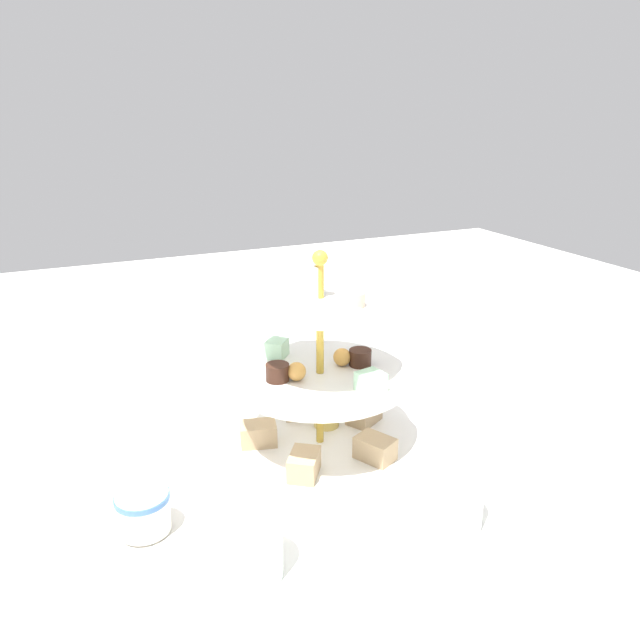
{
  "coord_description": "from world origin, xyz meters",
  "views": [
    {
      "loc": [
        -0.66,
        0.3,
        0.44
      ],
      "look_at": [
        0.0,
        0.0,
        0.18
      ],
      "focal_mm": 34.11,
      "sensor_mm": 36.0,
      "label": 1
    }
  ],
  "objects_px": {
    "water_glass_short_left": "(250,542)",
    "butter_knife_right": "(106,441)",
    "teacup_with_saucer": "(144,515)",
    "butter_knife_left": "(472,392)",
    "water_glass_tall_right": "(260,345)",
    "tiered_serving_stand": "(320,393)",
    "water_glass_mid_back": "(456,493)"
  },
  "relations": [
    {
      "from": "water_glass_tall_right",
      "to": "butter_knife_left",
      "type": "bearing_deg",
      "value": -123.78
    },
    {
      "from": "butter_knife_right",
      "to": "water_glass_mid_back",
      "type": "height_order",
      "value": "water_glass_mid_back"
    },
    {
      "from": "water_glass_tall_right",
      "to": "butter_knife_left",
      "type": "xyz_separation_m",
      "value": [
        -0.2,
        -0.29,
        -0.06
      ]
    },
    {
      "from": "tiered_serving_stand",
      "to": "water_glass_mid_back",
      "type": "xyz_separation_m",
      "value": [
        -0.21,
        -0.07,
        -0.04
      ]
    },
    {
      "from": "teacup_with_saucer",
      "to": "butter_knife_left",
      "type": "distance_m",
      "value": 0.56
    },
    {
      "from": "water_glass_short_left",
      "to": "water_glass_mid_back",
      "type": "relative_size",
      "value": 0.85
    },
    {
      "from": "water_glass_tall_right",
      "to": "teacup_with_saucer",
      "type": "height_order",
      "value": "water_glass_tall_right"
    },
    {
      "from": "tiered_serving_stand",
      "to": "water_glass_short_left",
      "type": "xyz_separation_m",
      "value": [
        -0.19,
        0.16,
        -0.04
      ]
    },
    {
      "from": "tiered_serving_stand",
      "to": "teacup_with_saucer",
      "type": "distance_m",
      "value": 0.27
    },
    {
      "from": "water_glass_short_left",
      "to": "butter_knife_right",
      "type": "relative_size",
      "value": 0.46
    },
    {
      "from": "tiered_serving_stand",
      "to": "water_glass_tall_right",
      "type": "relative_size",
      "value": 2.39
    },
    {
      "from": "butter_knife_left",
      "to": "butter_knife_right",
      "type": "distance_m",
      "value": 0.57
    },
    {
      "from": "water_glass_tall_right",
      "to": "water_glass_short_left",
      "type": "relative_size",
      "value": 1.56
    },
    {
      "from": "water_glass_tall_right",
      "to": "water_glass_mid_back",
      "type": "distance_m",
      "value": 0.47
    },
    {
      "from": "water_glass_short_left",
      "to": "teacup_with_saucer",
      "type": "height_order",
      "value": "water_glass_short_left"
    },
    {
      "from": "tiered_serving_stand",
      "to": "butter_knife_right",
      "type": "relative_size",
      "value": 1.69
    },
    {
      "from": "water_glass_short_left",
      "to": "water_glass_mid_back",
      "type": "height_order",
      "value": "water_glass_mid_back"
    },
    {
      "from": "butter_knife_right",
      "to": "water_glass_mid_back",
      "type": "xyz_separation_m",
      "value": [
        -0.35,
        -0.33,
        0.04
      ]
    },
    {
      "from": "tiered_serving_stand",
      "to": "water_glass_mid_back",
      "type": "relative_size",
      "value": 3.16
    },
    {
      "from": "butter_knife_left",
      "to": "tiered_serving_stand",
      "type": "bearing_deg",
      "value": 87.0
    },
    {
      "from": "tiered_serving_stand",
      "to": "water_glass_short_left",
      "type": "height_order",
      "value": "tiered_serving_stand"
    },
    {
      "from": "butter_knife_left",
      "to": "butter_knife_right",
      "type": "relative_size",
      "value": 1.0
    },
    {
      "from": "water_glass_tall_right",
      "to": "water_glass_mid_back",
      "type": "xyz_separation_m",
      "value": [
        -0.46,
        -0.07,
        -0.01
      ]
    },
    {
      "from": "tiered_serving_stand",
      "to": "water_glass_mid_back",
      "type": "bearing_deg",
      "value": -162.76
    },
    {
      "from": "tiered_serving_stand",
      "to": "butter_knife_left",
      "type": "height_order",
      "value": "tiered_serving_stand"
    },
    {
      "from": "butter_knife_left",
      "to": "water_glass_mid_back",
      "type": "distance_m",
      "value": 0.35
    },
    {
      "from": "tiered_serving_stand",
      "to": "water_glass_short_left",
      "type": "relative_size",
      "value": 3.71
    },
    {
      "from": "butter_knife_left",
      "to": "water_glass_mid_back",
      "type": "height_order",
      "value": "water_glass_mid_back"
    },
    {
      "from": "teacup_with_saucer",
      "to": "butter_knife_right",
      "type": "xyz_separation_m",
      "value": [
        0.22,
        0.02,
        -0.02
      ]
    },
    {
      "from": "tiered_serving_stand",
      "to": "butter_knife_right",
      "type": "bearing_deg",
      "value": 63.25
    },
    {
      "from": "water_glass_short_left",
      "to": "teacup_with_saucer",
      "type": "distance_m",
      "value": 0.14
    },
    {
      "from": "tiered_serving_stand",
      "to": "water_glass_short_left",
      "type": "bearing_deg",
      "value": 140.09
    }
  ]
}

